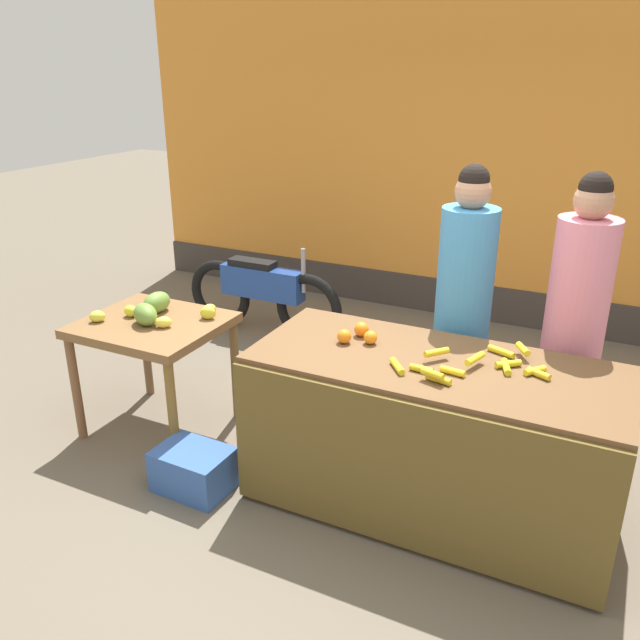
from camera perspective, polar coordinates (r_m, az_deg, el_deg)
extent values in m
plane|color=#665B4C|center=(4.07, 3.31, -14.10)|extent=(24.00, 24.00, 0.00)
cube|color=orange|center=(6.36, 15.07, 13.31)|extent=(7.43, 0.20, 3.05)
cube|color=#3F3833|center=(6.57, 13.74, 1.57)|extent=(7.43, 0.04, 0.36)
cube|color=brown|center=(3.70, 9.71, -9.98)|extent=(1.98, 0.84, 0.91)
cube|color=brown|center=(3.35, 7.46, -13.56)|extent=(1.98, 0.03, 0.85)
cube|color=brown|center=(4.41, -14.54, -0.44)|extent=(0.90, 0.80, 0.06)
cylinder|color=brown|center=(4.61, -20.69, -5.66)|extent=(0.06, 0.06, 0.74)
cylinder|color=brown|center=(4.10, -12.83, -8.21)|extent=(0.06, 0.06, 0.74)
cylinder|color=brown|center=(5.05, -15.08, -2.53)|extent=(0.06, 0.06, 0.74)
cylinder|color=brown|center=(4.59, -7.45, -4.42)|extent=(0.06, 0.06, 0.74)
cylinder|color=gold|center=(3.35, 8.91, -4.29)|extent=(0.12, 0.04, 0.04)
cylinder|color=gold|center=(3.45, 18.71, -4.51)|extent=(0.13, 0.08, 0.04)
cylinder|color=yellow|center=(3.47, 18.40, -4.25)|extent=(0.11, 0.12, 0.04)
cylinder|color=gold|center=(3.27, 10.39, -5.15)|extent=(0.13, 0.06, 0.04)
cylinder|color=gold|center=(3.64, 15.66, -2.69)|extent=(0.16, 0.09, 0.04)
cylinder|color=gold|center=(3.51, 16.24, -3.75)|extent=(0.13, 0.12, 0.04)
cylinder|color=yellow|center=(3.36, 11.60, -4.45)|extent=(0.13, 0.05, 0.04)
cylinder|color=yellow|center=(3.47, 16.06, -3.98)|extent=(0.08, 0.15, 0.04)
cylinder|color=yellow|center=(3.37, 6.81, -4.06)|extent=(0.12, 0.14, 0.04)
cylinder|color=gold|center=(3.48, 10.23, -2.82)|extent=(0.12, 0.13, 0.04)
cylinder|color=yellow|center=(3.63, 17.42, -2.45)|extent=(0.10, 0.12, 0.04)
cylinder|color=gold|center=(3.25, 9.88, -4.68)|extent=(0.13, 0.07, 0.04)
cylinder|color=yellow|center=(3.45, 13.48, -3.32)|extent=(0.08, 0.15, 0.04)
sphere|color=orange|center=(3.64, 4.46, -1.54)|extent=(0.08, 0.08, 0.08)
sphere|color=orange|center=(3.74, 3.67, -0.83)|extent=(0.09, 0.09, 0.09)
sphere|color=orange|center=(3.64, 2.15, -1.45)|extent=(0.08, 0.08, 0.08)
ellipsoid|color=yellow|center=(4.49, -16.31, 0.77)|extent=(0.10, 0.08, 0.08)
ellipsoid|color=#D2CE3D|center=(4.47, -19.01, 0.30)|extent=(0.13, 0.13, 0.08)
ellipsoid|color=yellow|center=(4.26, -13.63, -0.19)|extent=(0.13, 0.12, 0.07)
ellipsoid|color=yellow|center=(4.33, -9.84, 0.62)|extent=(0.12, 0.11, 0.09)
ellipsoid|color=#D9C94B|center=(4.39, -9.73, 0.88)|extent=(0.10, 0.12, 0.08)
ellipsoid|color=olive|center=(4.52, -14.17, 1.51)|extent=(0.14, 0.22, 0.14)
ellipsoid|color=olive|center=(4.32, -15.12, 0.49)|extent=(0.26, 0.24, 0.14)
cylinder|color=#33333D|center=(4.32, 11.80, -6.64)|extent=(0.29, 0.29, 0.72)
cylinder|color=#3F8CCC|center=(4.01, 12.67, 3.46)|extent=(0.34, 0.34, 0.88)
sphere|color=tan|center=(3.88, 13.32, 10.96)|extent=(0.21, 0.21, 0.21)
sphere|color=black|center=(3.87, 13.41, 11.95)|extent=(0.18, 0.18, 0.18)
cylinder|color=#33333D|center=(4.24, 20.32, -8.19)|extent=(0.29, 0.29, 0.72)
cylinder|color=pink|center=(3.92, 21.83, 2.02)|extent=(0.34, 0.34, 0.88)
sphere|color=tan|center=(3.79, 22.96, 9.64)|extent=(0.21, 0.21, 0.21)
sphere|color=black|center=(3.78, 23.11, 10.64)|extent=(0.18, 0.18, 0.18)
torus|color=black|center=(5.79, -1.01, 0.98)|extent=(0.65, 0.09, 0.65)
torus|color=black|center=(6.26, -8.78, 2.34)|extent=(0.65, 0.09, 0.65)
cube|color=navy|center=(5.95, -5.10, 3.32)|extent=(0.80, 0.18, 0.28)
cube|color=black|center=(5.95, -5.98, 4.91)|extent=(0.44, 0.16, 0.08)
cylinder|color=gray|center=(5.70, -1.48, 4.35)|extent=(0.04, 0.04, 0.40)
cube|color=#3359A5|center=(4.02, -11.07, -12.79)|extent=(0.45, 0.33, 0.26)
ellipsoid|color=tan|center=(4.73, -2.31, -4.87)|extent=(0.44, 0.46, 0.52)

